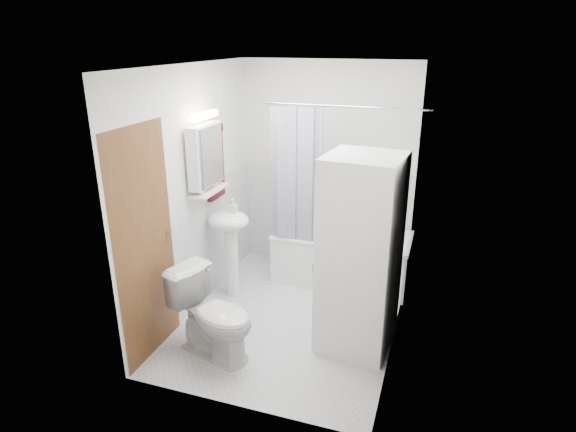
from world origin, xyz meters
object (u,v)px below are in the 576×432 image
(sink, at_px, (230,234))
(bathtub, at_px, (342,255))
(washer_dryer, at_px, (360,255))
(toilet, at_px, (214,316))

(sink, bearing_deg, bathtub, 33.18)
(bathtub, relative_size, washer_dryer, 0.85)
(bathtub, distance_m, washer_dryer, 1.32)
(bathtub, distance_m, sink, 1.31)
(bathtub, xyz_separation_m, toilet, (-0.74, -1.68, 0.07))
(sink, xyz_separation_m, washer_dryer, (1.43, -0.44, 0.17))
(sink, height_order, toilet, sink)
(washer_dryer, bearing_deg, bathtub, 114.72)
(washer_dryer, bearing_deg, toilet, -147.95)
(bathtub, bearing_deg, toilet, -113.91)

